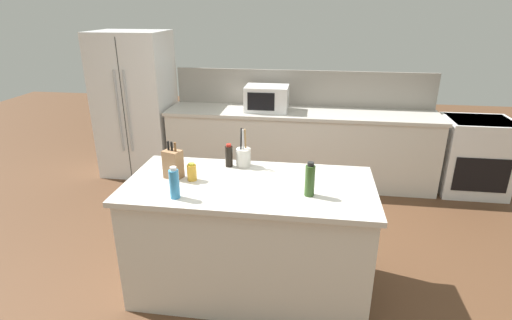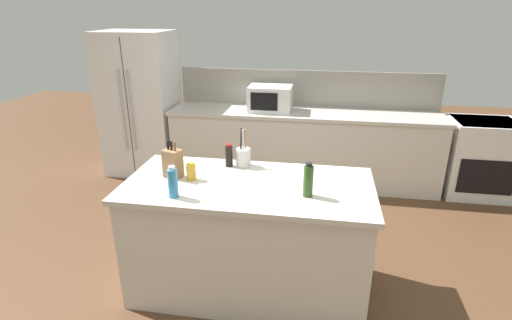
{
  "view_description": "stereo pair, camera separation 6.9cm",
  "coord_description": "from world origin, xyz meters",
  "px_view_note": "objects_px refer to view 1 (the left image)",
  "views": [
    {
      "loc": [
        0.44,
        -2.67,
        2.18
      ],
      "look_at": [
        0.0,
        0.35,
        0.99
      ],
      "focal_mm": 28.0,
      "sensor_mm": 36.0,
      "label": 1
    },
    {
      "loc": [
        0.51,
        -2.66,
        2.18
      ],
      "look_at": [
        0.0,
        0.35,
        0.99
      ],
      "focal_mm": 28.0,
      "sensor_mm": 36.0,
      "label": 2
    }
  ],
  "objects_px": {
    "soy_sauce_bottle": "(229,156)",
    "microwave": "(267,98)",
    "honey_jar": "(192,172)",
    "refrigerator": "(136,105)",
    "range_oven": "(474,156)",
    "utensil_crock": "(243,157)",
    "dish_soap_bottle": "(174,183)",
    "olive_oil_bottle": "(310,180)",
    "knife_block": "(173,164)"
  },
  "relations": [
    {
      "from": "dish_soap_bottle",
      "to": "olive_oil_bottle",
      "type": "bearing_deg",
      "value": 10.48
    },
    {
      "from": "knife_block",
      "to": "olive_oil_bottle",
      "type": "height_order",
      "value": "knife_block"
    },
    {
      "from": "olive_oil_bottle",
      "to": "honey_jar",
      "type": "distance_m",
      "value": 0.9
    },
    {
      "from": "refrigerator",
      "to": "olive_oil_bottle",
      "type": "relative_size",
      "value": 7.56
    },
    {
      "from": "utensil_crock",
      "to": "honey_jar",
      "type": "height_order",
      "value": "utensil_crock"
    },
    {
      "from": "refrigerator",
      "to": "honey_jar",
      "type": "xyz_separation_m",
      "value": [
        1.45,
        -2.26,
        0.07
      ]
    },
    {
      "from": "olive_oil_bottle",
      "to": "dish_soap_bottle",
      "type": "bearing_deg",
      "value": -169.52
    },
    {
      "from": "microwave",
      "to": "knife_block",
      "type": "height_order",
      "value": "microwave"
    },
    {
      "from": "knife_block",
      "to": "honey_jar",
      "type": "distance_m",
      "value": 0.16
    },
    {
      "from": "refrigerator",
      "to": "soy_sauce_bottle",
      "type": "bearing_deg",
      "value": -49.28
    },
    {
      "from": "range_oven",
      "to": "olive_oil_bottle",
      "type": "xyz_separation_m",
      "value": [
        -1.96,
        -2.34,
        0.59
      ]
    },
    {
      "from": "range_oven",
      "to": "dish_soap_bottle",
      "type": "relative_size",
      "value": 4.02
    },
    {
      "from": "range_oven",
      "to": "refrigerator",
      "type": "bearing_deg",
      "value": 179.32
    },
    {
      "from": "refrigerator",
      "to": "utensil_crock",
      "type": "bearing_deg",
      "value": -47.04
    },
    {
      "from": "microwave",
      "to": "olive_oil_bottle",
      "type": "xyz_separation_m",
      "value": [
        0.58,
        -2.34,
        -0.04
      ]
    },
    {
      "from": "knife_block",
      "to": "utensil_crock",
      "type": "height_order",
      "value": "utensil_crock"
    },
    {
      "from": "soy_sauce_bottle",
      "to": "utensil_crock",
      "type": "bearing_deg",
      "value": 11.47
    },
    {
      "from": "range_oven",
      "to": "olive_oil_bottle",
      "type": "bearing_deg",
      "value": -130.03
    },
    {
      "from": "soy_sauce_bottle",
      "to": "honey_jar",
      "type": "relative_size",
      "value": 1.41
    },
    {
      "from": "utensil_crock",
      "to": "olive_oil_bottle",
      "type": "height_order",
      "value": "utensil_crock"
    },
    {
      "from": "range_oven",
      "to": "utensil_crock",
      "type": "xyz_separation_m",
      "value": [
        -2.51,
        -1.87,
        0.56
      ]
    },
    {
      "from": "refrigerator",
      "to": "utensil_crock",
      "type": "xyz_separation_m",
      "value": [
        1.79,
        -1.92,
        0.08
      ]
    },
    {
      "from": "soy_sauce_bottle",
      "to": "microwave",
      "type": "bearing_deg",
      "value": 87.49
    },
    {
      "from": "soy_sauce_bottle",
      "to": "dish_soap_bottle",
      "type": "bearing_deg",
      "value": -112.13
    },
    {
      "from": "range_oven",
      "to": "honey_jar",
      "type": "bearing_deg",
      "value": -142.26
    },
    {
      "from": "soy_sauce_bottle",
      "to": "refrigerator",
      "type": "bearing_deg",
      "value": 130.72
    },
    {
      "from": "knife_block",
      "to": "olive_oil_bottle",
      "type": "distance_m",
      "value": 1.05
    },
    {
      "from": "microwave",
      "to": "dish_soap_bottle",
      "type": "distance_m",
      "value": 2.53
    },
    {
      "from": "utensil_crock",
      "to": "olive_oil_bottle",
      "type": "bearing_deg",
      "value": -40.59
    },
    {
      "from": "refrigerator",
      "to": "range_oven",
      "type": "distance_m",
      "value": 4.33
    },
    {
      "from": "knife_block",
      "to": "utensil_crock",
      "type": "bearing_deg",
      "value": 51.93
    },
    {
      "from": "dish_soap_bottle",
      "to": "microwave",
      "type": "bearing_deg",
      "value": 82.44
    },
    {
      "from": "dish_soap_bottle",
      "to": "soy_sauce_bottle",
      "type": "relative_size",
      "value": 1.18
    },
    {
      "from": "refrigerator",
      "to": "microwave",
      "type": "xyz_separation_m",
      "value": [
        1.76,
        -0.05,
        0.15
      ]
    },
    {
      "from": "soy_sauce_bottle",
      "to": "olive_oil_bottle",
      "type": "bearing_deg",
      "value": -33.91
    },
    {
      "from": "knife_block",
      "to": "dish_soap_bottle",
      "type": "bearing_deg",
      "value": -49.89
    },
    {
      "from": "range_oven",
      "to": "olive_oil_bottle",
      "type": "distance_m",
      "value": 3.11
    },
    {
      "from": "microwave",
      "to": "knife_block",
      "type": "distance_m",
      "value": 2.23
    },
    {
      "from": "microwave",
      "to": "refrigerator",
      "type": "bearing_deg",
      "value": 178.32
    },
    {
      "from": "refrigerator",
      "to": "honey_jar",
      "type": "height_order",
      "value": "refrigerator"
    },
    {
      "from": "olive_oil_bottle",
      "to": "honey_jar",
      "type": "xyz_separation_m",
      "value": [
        -0.88,
        0.13,
        -0.05
      ]
    },
    {
      "from": "soy_sauce_bottle",
      "to": "honey_jar",
      "type": "bearing_deg",
      "value": -125.36
    },
    {
      "from": "knife_block",
      "to": "soy_sauce_bottle",
      "type": "height_order",
      "value": "knife_block"
    },
    {
      "from": "utensil_crock",
      "to": "soy_sauce_bottle",
      "type": "relative_size",
      "value": 1.66
    },
    {
      "from": "range_oven",
      "to": "soy_sauce_bottle",
      "type": "relative_size",
      "value": 4.76
    },
    {
      "from": "dish_soap_bottle",
      "to": "utensil_crock",
      "type": "bearing_deg",
      "value": 60.2
    },
    {
      "from": "microwave",
      "to": "utensil_crock",
      "type": "relative_size",
      "value": 1.65
    },
    {
      "from": "soy_sauce_bottle",
      "to": "honey_jar",
      "type": "distance_m",
      "value": 0.38
    },
    {
      "from": "range_oven",
      "to": "honey_jar",
      "type": "distance_m",
      "value": 3.64
    },
    {
      "from": "range_oven",
      "to": "dish_soap_bottle",
      "type": "distance_m",
      "value": 3.86
    }
  ]
}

